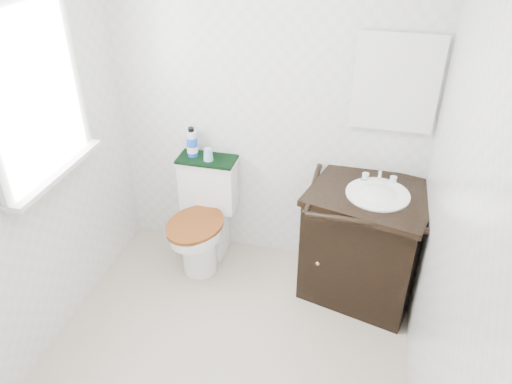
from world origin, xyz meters
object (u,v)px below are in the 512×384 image
at_px(toilet, 205,220).
at_px(vanity, 366,240).
at_px(trash_bin, 319,260).
at_px(cup, 208,154).
at_px(mouthwash_bottle, 192,143).

xyz_separation_m(toilet, vanity, (1.19, -0.06, 0.08)).
xyz_separation_m(trash_bin, cup, (-0.85, 0.09, 0.72)).
relative_size(trash_bin, mouthwash_bottle, 1.20).
xyz_separation_m(vanity, trash_bin, (-0.32, 0.07, -0.30)).
bearing_deg(vanity, cup, 171.89).
relative_size(vanity, mouthwash_bottle, 4.17).
relative_size(vanity, cup, 10.33).
bearing_deg(cup, mouthwash_bottle, 163.98).
distance_m(toilet, mouthwash_bottle, 0.59).
relative_size(toilet, trash_bin, 3.00).
height_order(trash_bin, cup, cup).
xyz_separation_m(toilet, trash_bin, (0.87, 0.01, -0.21)).
distance_m(toilet, trash_bin, 0.90).
relative_size(vanity, trash_bin, 3.47).
bearing_deg(toilet, mouthwash_bottle, 128.52).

